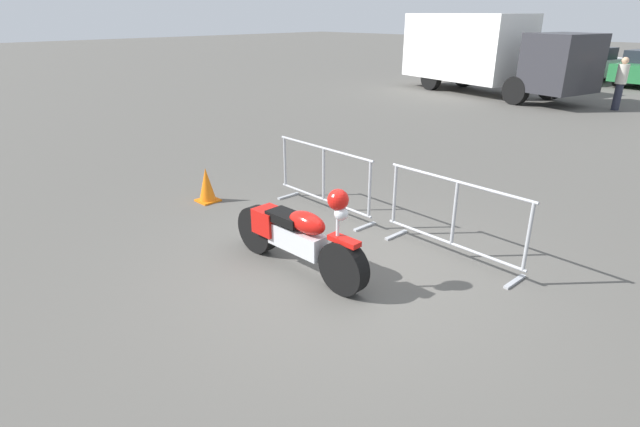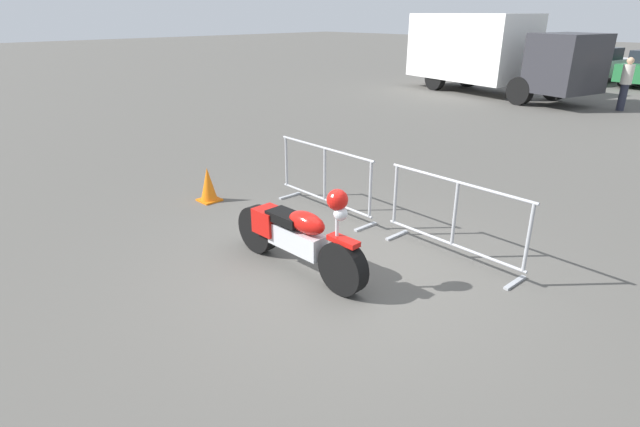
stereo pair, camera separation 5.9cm
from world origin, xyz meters
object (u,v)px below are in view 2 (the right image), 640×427
at_px(crowd_barrier_near, 325,179).
at_px(crowd_barrier_far, 454,219).
at_px(parked_car_blue, 541,61).
at_px(traffic_cone, 208,185).
at_px(box_truck, 488,51).
at_px(parked_car_maroon, 487,59).
at_px(motorcycle, 297,236).
at_px(parked_car_white, 592,65).
at_px(pedestrian, 626,82).

relative_size(crowd_barrier_near, crowd_barrier_far, 1.00).
xyz_separation_m(parked_car_blue, traffic_cone, (3.80, -22.07, -0.44)).
relative_size(crowd_barrier_far, box_truck, 0.26).
bearing_deg(crowd_barrier_far, parked_car_blue, 110.59).
xyz_separation_m(parked_car_maroon, parked_car_blue, (2.62, 0.57, 0.04)).
distance_m(crowd_barrier_near, parked_car_maroon, 21.98).
bearing_deg(crowd_barrier_near, motorcycle, -54.73).
relative_size(parked_car_white, traffic_cone, 8.04).
distance_m(crowd_barrier_far, parked_car_maroon, 22.96).
relative_size(motorcycle, parked_car_white, 0.46).
bearing_deg(traffic_cone, parked_car_maroon, 106.63).
xyz_separation_m(motorcycle, parked_car_white, (-4.09, 22.06, 0.30)).
xyz_separation_m(motorcycle, pedestrian, (-0.70, 15.01, 0.45)).
bearing_deg(crowd_barrier_far, traffic_cone, -165.20).
xyz_separation_m(motorcycle, parked_car_maroon, (-9.33, 22.07, 0.22)).
height_order(parked_car_blue, parked_car_white, parked_car_white).
xyz_separation_m(pedestrian, traffic_cone, (-2.20, -14.43, -0.63)).
bearing_deg(parked_car_white, box_truck, 175.80).
bearing_deg(parked_car_maroon, crowd_barrier_near, -148.98).
bearing_deg(pedestrian, crowd_barrier_far, 40.00).
bearing_deg(motorcycle, crowd_barrier_near, 124.87).
bearing_deg(pedestrian, traffic_cone, 23.32).
relative_size(crowd_barrier_far, traffic_cone, 3.50).
xyz_separation_m(crowd_barrier_near, parked_car_blue, (-5.53, 20.99, 0.18)).
bearing_deg(box_truck, parked_car_blue, 110.87).
bearing_deg(traffic_cone, parked_car_blue, 99.78).
bearing_deg(parked_car_white, parked_car_maroon, 99.05).
distance_m(motorcycle, box_truck, 16.26).
xyz_separation_m(box_truck, pedestrian, (5.04, -0.16, -0.72)).
distance_m(parked_car_maroon, traffic_cone, 22.43).
distance_m(crowd_barrier_far, parked_car_white, 21.07).
bearing_deg(crowd_barrier_near, parked_car_blue, 104.77).
relative_size(pedestrian, traffic_cone, 2.86).
relative_size(box_truck, parked_car_maroon, 1.89).
relative_size(crowd_barrier_far, parked_car_white, 0.44).
bearing_deg(box_truck, parked_car_maroon, 130.93).
bearing_deg(traffic_cone, box_truck, 101.00).
xyz_separation_m(crowd_barrier_far, pedestrian, (-1.88, 13.35, 0.37)).
bearing_deg(parked_car_blue, traffic_cone, -160.97).
height_order(crowd_barrier_far, box_truck, box_truck).
distance_m(box_truck, traffic_cone, 14.92).
relative_size(parked_car_white, pedestrian, 2.81).
xyz_separation_m(motorcycle, parked_car_blue, (-6.71, 22.65, 0.26)).
xyz_separation_m(motorcycle, crowd_barrier_far, (1.18, 1.66, 0.08)).
bearing_deg(motorcycle, parked_car_white, 100.11).
distance_m(motorcycle, pedestrian, 15.04).
bearing_deg(parked_car_blue, parked_car_white, -93.52).
bearing_deg(motorcycle, box_truck, 110.32).
height_order(crowd_barrier_far, pedestrian, pedestrian).
bearing_deg(box_truck, crowd_barrier_far, -49.40).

